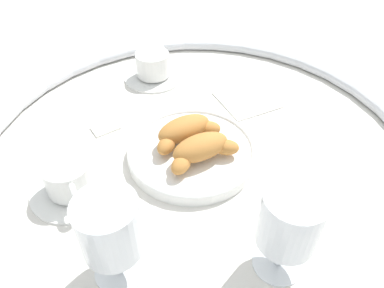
{
  "coord_description": "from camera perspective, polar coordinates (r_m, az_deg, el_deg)",
  "views": [
    {
      "loc": [
        0.05,
        0.48,
        0.45
      ],
      "look_at": [
        0.01,
        0.02,
        0.03
      ],
      "focal_mm": 33.92,
      "sensor_mm": 36.0,
      "label": 1
    }
  ],
  "objects": [
    {
      "name": "coffee_cup_near",
      "position": [
        0.6,
        -18.63,
        -5.39
      ],
      "size": [
        0.14,
        0.14,
        0.06
      ],
      "color": "white",
      "rests_on": "ground_plane"
    },
    {
      "name": "croissant_small",
      "position": [
        0.6,
        1.48,
        -0.82
      ],
      "size": [
        0.13,
        0.1,
        0.04
      ],
      "color": "#BC7A38",
      "rests_on": "pastry_plate"
    },
    {
      "name": "juice_glass_right",
      "position": [
        0.45,
        15.08,
        -11.86
      ],
      "size": [
        0.08,
        0.08,
        0.14
      ],
      "color": "white",
      "rests_on": "ground_plane"
    },
    {
      "name": "coffee_cup_far",
      "position": [
        0.85,
        -6.1,
        11.92
      ],
      "size": [
        0.14,
        0.14,
        0.06
      ],
      "color": "white",
      "rests_on": "ground_plane"
    },
    {
      "name": "table_chrome_rim",
      "position": [
        0.65,
        0.95,
        -0.15
      ],
      "size": [
        0.79,
        0.79,
        0.02
      ],
      "primitive_type": "torus",
      "color": "silver",
      "rests_on": "ground_plane"
    },
    {
      "name": "juice_glass_left",
      "position": [
        0.44,
        -12.75,
        -13.18
      ],
      "size": [
        0.08,
        0.08,
        0.14
      ],
      "color": "white",
      "rests_on": "ground_plane"
    },
    {
      "name": "sugar_packet",
      "position": [
        0.72,
        -13.48,
        2.59
      ],
      "size": [
        0.06,
        0.05,
        0.01
      ],
      "primitive_type": "cube",
      "rotation": [
        0.0,
        0.0,
        0.5
      ],
      "color": "white",
      "rests_on": "ground_plane"
    },
    {
      "name": "croissant_large",
      "position": [
        0.63,
        -1.11,
        2.11
      ],
      "size": [
        0.12,
        0.1,
        0.04
      ],
      "color": "#BC7A38",
      "rests_on": "pastry_plate"
    },
    {
      "name": "ground_plane",
      "position": [
        0.66,
        0.94,
        -0.92
      ],
      "size": [
        2.2,
        2.2,
        0.0
      ],
      "primitive_type": "plane",
      "color": "silver"
    },
    {
      "name": "pastry_plate",
      "position": [
        0.64,
        0.0,
        -1.17
      ],
      "size": [
        0.23,
        0.23,
        0.02
      ],
      "color": "white",
      "rests_on": "ground_plane"
    },
    {
      "name": "folded_napkin",
      "position": [
        0.79,
        8.64,
        6.95
      ],
      "size": [
        0.14,
        0.14,
        0.01
      ],
      "primitive_type": "cube",
      "rotation": [
        0.0,
        0.0,
        0.37
      ],
      "color": "silver",
      "rests_on": "ground_plane"
    }
  ]
}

